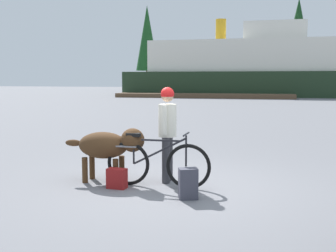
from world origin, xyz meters
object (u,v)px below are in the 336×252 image
Objects in this scene: backpack at (188,184)px; handbag_pannier at (117,178)px; person_cyclist at (167,126)px; ferry_boat at (250,69)px; bicycle at (157,163)px; dog at (109,145)px.

backpack is 1.32m from handbag_pannier.
ferry_boat reaches higher than person_cyclist.
person_cyclist is (0.08, 0.40, 0.60)m from bicycle.
ferry_boat reaches higher than handbag_pannier.
person_cyclist is at bearing -89.21° from ferry_boat.
person_cyclist is 0.07× the size of ferry_boat.
bicycle is 3.82× the size of backpack.
person_cyclist is 38.54m from ferry_boat.
bicycle is 0.07× the size of ferry_boat.
dog reaches higher than bicycle.
backpack is at bearing -23.93° from dog.
ferry_boat is at bearing 89.74° from handbag_pannier.
bicycle is 1.08× the size of person_cyclist.
bicycle reaches higher than handbag_pannier.
handbag_pannier is at bearing -90.26° from ferry_boat.
backpack is (0.57, -0.97, -0.77)m from person_cyclist.
handbag_pannier is (-0.71, -0.65, -0.84)m from person_cyclist.
ferry_boat is (0.18, 39.15, 2.63)m from handbag_pannier.
bicycle is at bearing -101.44° from person_cyclist.
backpack is 39.57m from ferry_boat.
ferry_boat reaches higher than bicycle.
person_cyclist is at bearing 42.75° from handbag_pannier.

